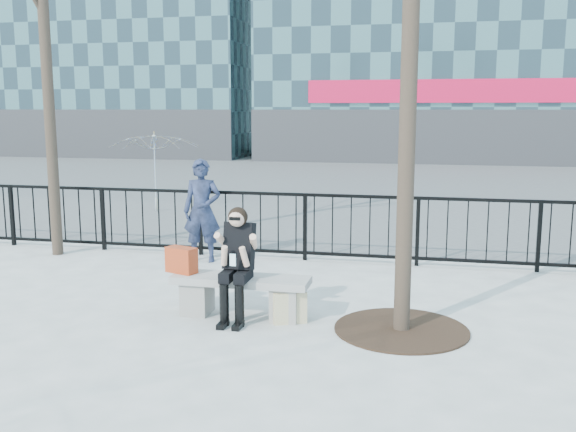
# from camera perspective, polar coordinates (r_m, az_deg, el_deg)

# --- Properties ---
(ground) EXTENTS (120.00, 120.00, 0.00)m
(ground) POSITION_cam_1_polar(r_m,az_deg,el_deg) (7.80, -4.19, -8.85)
(ground) COLOR gray
(ground) RESTS_ON ground
(street_surface) EXTENTS (60.00, 23.00, 0.01)m
(street_surface) POSITION_cam_1_polar(r_m,az_deg,el_deg) (22.32, 6.87, 3.17)
(street_surface) COLOR #474747
(street_surface) RESTS_ON ground
(railing) EXTENTS (14.00, 0.06, 1.10)m
(railing) POSITION_cam_1_polar(r_m,az_deg,el_deg) (10.48, 0.45, -0.92)
(railing) COLOR black
(railing) RESTS_ON ground
(tree_grate) EXTENTS (1.50, 1.50, 0.02)m
(tree_grate) POSITION_cam_1_polar(r_m,az_deg,el_deg) (7.40, 10.04, -9.90)
(tree_grate) COLOR black
(tree_grate) RESTS_ON ground
(bench_main) EXTENTS (1.65, 0.46, 0.49)m
(bench_main) POSITION_cam_1_polar(r_m,az_deg,el_deg) (7.71, -4.22, -6.73)
(bench_main) COLOR slate
(bench_main) RESTS_ON ground
(seated_woman) EXTENTS (0.50, 0.64, 1.34)m
(seated_woman) POSITION_cam_1_polar(r_m,az_deg,el_deg) (7.46, -4.60, -4.34)
(seated_woman) COLOR black
(seated_woman) RESTS_ON ground
(handbag) EXTENTS (0.42, 0.30, 0.31)m
(handbag) POSITION_cam_1_polar(r_m,az_deg,el_deg) (7.88, -9.45, -3.88)
(handbag) COLOR #A73314
(handbag) RESTS_ON bench_main
(shopping_bag) EXTENTS (0.41, 0.29, 0.37)m
(shopping_bag) POSITION_cam_1_polar(r_m,az_deg,el_deg) (7.49, 0.14, -8.14)
(shopping_bag) COLOR beige
(shopping_bag) RESTS_ON ground
(standing_man) EXTENTS (0.66, 0.49, 1.66)m
(standing_man) POSITION_cam_1_polar(r_m,az_deg,el_deg) (10.41, -7.64, 0.48)
(standing_man) COLOR black
(standing_man) RESTS_ON ground
(vendor_umbrella) EXTENTS (2.81, 2.83, 1.93)m
(vendor_umbrella) POSITION_cam_1_polar(r_m,az_deg,el_deg) (15.63, -11.71, 3.87)
(vendor_umbrella) COLOR gold
(vendor_umbrella) RESTS_ON ground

